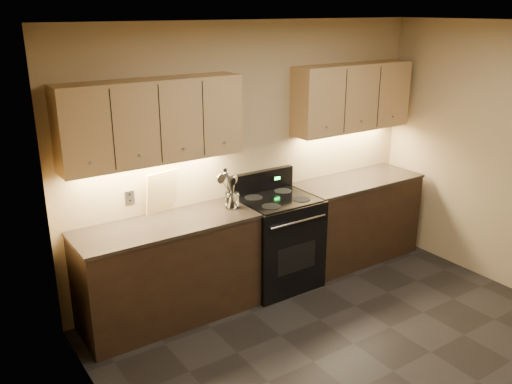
% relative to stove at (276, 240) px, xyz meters
% --- Properties ---
extents(floor, '(4.00, 4.00, 0.00)m').
position_rel_stove_xyz_m(floor, '(-0.08, -1.68, -0.48)').
color(floor, black).
rests_on(floor, ground).
extents(ceiling, '(4.00, 4.00, 0.00)m').
position_rel_stove_xyz_m(ceiling, '(-0.08, -1.68, 2.12)').
color(ceiling, silver).
rests_on(ceiling, wall_back).
extents(wall_back, '(4.00, 0.04, 2.60)m').
position_rel_stove_xyz_m(wall_back, '(-0.08, 0.32, 0.82)').
color(wall_back, tan).
rests_on(wall_back, ground).
extents(wall_left, '(0.04, 4.00, 2.60)m').
position_rel_stove_xyz_m(wall_left, '(-2.08, -1.68, 0.82)').
color(wall_left, tan).
rests_on(wall_left, ground).
extents(counter_left, '(1.62, 0.62, 0.93)m').
position_rel_stove_xyz_m(counter_left, '(-1.18, 0.02, -0.01)').
color(counter_left, black).
rests_on(counter_left, ground).
extents(counter_right, '(1.46, 0.62, 0.93)m').
position_rel_stove_xyz_m(counter_right, '(1.10, 0.02, -0.01)').
color(counter_right, black).
rests_on(counter_right, ground).
extents(stove, '(0.76, 0.68, 1.14)m').
position_rel_stove_xyz_m(stove, '(0.00, 0.00, 0.00)').
color(stove, black).
rests_on(stove, ground).
extents(upper_cab_left, '(1.60, 0.30, 0.70)m').
position_rel_stove_xyz_m(upper_cab_left, '(-1.18, 0.17, 1.32)').
color(upper_cab_left, tan).
rests_on(upper_cab_left, wall_back).
extents(upper_cab_right, '(1.44, 0.30, 0.70)m').
position_rel_stove_xyz_m(upper_cab_right, '(1.10, 0.17, 1.32)').
color(upper_cab_right, tan).
rests_on(upper_cab_right, wall_back).
extents(outlet_plate, '(0.08, 0.01, 0.12)m').
position_rel_stove_xyz_m(outlet_plate, '(-1.38, 0.31, 0.64)').
color(outlet_plate, '#B2B5BA').
rests_on(outlet_plate, wall_back).
extents(utensil_crock, '(0.15, 0.15, 0.16)m').
position_rel_stove_xyz_m(utensil_crock, '(-0.50, 0.03, 0.52)').
color(utensil_crock, white).
rests_on(utensil_crock, counter_left).
extents(cutting_board, '(0.32, 0.13, 0.39)m').
position_rel_stove_xyz_m(cutting_board, '(-1.09, 0.28, 0.65)').
color(cutting_board, '#DEC277').
rests_on(cutting_board, counter_left).
extents(wooden_spoon, '(0.14, 0.08, 0.29)m').
position_rel_stove_xyz_m(wooden_spoon, '(-0.53, 0.02, 0.61)').
color(wooden_spoon, '#DEC277').
rests_on(wooden_spoon, utensil_crock).
extents(black_spoon, '(0.09, 0.14, 0.31)m').
position_rel_stove_xyz_m(black_spoon, '(-0.50, 0.04, 0.62)').
color(black_spoon, black).
rests_on(black_spoon, utensil_crock).
extents(black_turner, '(0.14, 0.18, 0.38)m').
position_rel_stove_xyz_m(black_turner, '(-0.50, 0.01, 0.65)').
color(black_turner, black).
rests_on(black_turner, utensil_crock).
extents(steel_spatula, '(0.19, 0.10, 0.37)m').
position_rel_stove_xyz_m(steel_spatula, '(-0.46, 0.04, 0.65)').
color(steel_spatula, silver).
rests_on(steel_spatula, utensil_crock).
extents(steel_skimmer, '(0.27, 0.11, 0.36)m').
position_rel_stove_xyz_m(steel_skimmer, '(-0.46, 0.01, 0.65)').
color(steel_skimmer, silver).
rests_on(steel_skimmer, utensil_crock).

